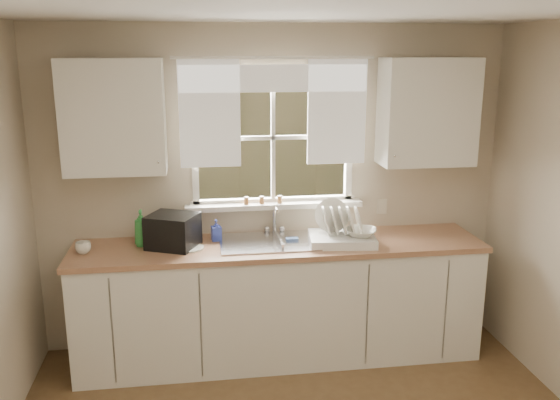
{
  "coord_description": "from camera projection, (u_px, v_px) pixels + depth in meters",
  "views": [
    {
      "loc": [
        -0.6,
        -2.46,
        2.3
      ],
      "look_at": [
        0.0,
        1.65,
        1.25
      ],
      "focal_mm": 38.0,
      "sensor_mm": 36.0,
      "label": 1
    }
  ],
  "objects": [
    {
      "name": "ceiling",
      "position": [
        339.0,
        0.0,
        2.39
      ],
      "size": [
        3.6,
        4.0,
        0.02
      ],
      "primitive_type": "cube",
      "color": "silver",
      "rests_on": "room_walls"
    },
    {
      "name": "upper_cabinet_left",
      "position": [
        114.0,
        117.0,
        4.14
      ],
      "size": [
        0.7,
        0.33,
        0.8
      ],
      "primitive_type": "cube",
      "color": "white",
      "rests_on": "room_walls"
    },
    {
      "name": "wall_outlet",
      "position": [
        382.0,
        206.0,
        4.77
      ],
      "size": [
        0.08,
        0.01,
        0.12
      ],
      "primitive_type": "cube",
      "color": "beige",
      "rests_on": "room_walls"
    },
    {
      "name": "black_appliance",
      "position": [
        173.0,
        231.0,
        4.28
      ],
      "size": [
        0.42,
        0.4,
        0.24
      ],
      "primitive_type": "cube",
      "rotation": [
        0.0,
        0.0,
        -0.43
      ],
      "color": "black",
      "rests_on": "countertop"
    },
    {
      "name": "soap_bottle_c",
      "position": [
        144.0,
        230.0,
        4.43
      ],
      "size": [
        0.17,
        0.17,
        0.16
      ],
      "primitive_type": "imported",
      "rotation": [
        0.0,
        0.0,
        -0.41
      ],
      "color": "beige",
      "rests_on": "countertop"
    },
    {
      "name": "dish_rack",
      "position": [
        341.0,
        233.0,
        4.39
      ],
      "size": [
        0.52,
        0.42,
        0.31
      ],
      "color": "white",
      "rests_on": "countertop"
    },
    {
      "name": "sill_jars",
      "position": [
        263.0,
        200.0,
        4.56
      ],
      "size": [
        0.3,
        0.04,
        0.06
      ],
      "color": "brown",
      "rests_on": "window"
    },
    {
      "name": "countertop",
      "position": [
        279.0,
        246.0,
        4.4
      ],
      "size": [
        3.04,
        0.65,
        0.04
      ],
      "primitive_type": "cube",
      "color": "#A97654",
      "rests_on": "base_cabinets"
    },
    {
      "name": "bowl",
      "position": [
        361.0,
        232.0,
        4.35
      ],
      "size": [
        0.29,
        0.29,
        0.05
      ],
      "primitive_type": "imported",
      "rotation": [
        0.0,
        0.0,
        -0.35
      ],
      "color": "white",
      "rests_on": "dish_rack"
    },
    {
      "name": "window",
      "position": [
        273.0,
        159.0,
        4.56
      ],
      "size": [
        1.38,
        0.16,
        1.06
      ],
      "color": "white",
      "rests_on": "room_walls"
    },
    {
      "name": "upper_cabinet_right",
      "position": [
        427.0,
        112.0,
        4.46
      ],
      "size": [
        0.7,
        0.33,
        0.8
      ],
      "primitive_type": "cube",
      "color": "white",
      "rests_on": "room_walls"
    },
    {
      "name": "saucer",
      "position": [
        190.0,
        248.0,
        4.27
      ],
      "size": [
        0.2,
        0.2,
        0.01
      ],
      "primitive_type": "cylinder",
      "color": "white",
      "rests_on": "countertop"
    },
    {
      "name": "base_cabinets",
      "position": [
        279.0,
        303.0,
        4.51
      ],
      "size": [
        3.0,
        0.62,
        0.87
      ],
      "primitive_type": "cube",
      "color": "white",
      "rests_on": "ground"
    },
    {
      "name": "room_walls",
      "position": [
        335.0,
        296.0,
        2.64
      ],
      "size": [
        3.62,
        4.02,
        2.5
      ],
      "color": "beige",
      "rests_on": "ground"
    },
    {
      "name": "sink",
      "position": [
        279.0,
        251.0,
        4.44
      ],
      "size": [
        0.88,
        0.52,
        0.4
      ],
      "color": "#B7B7BC",
      "rests_on": "countertop"
    },
    {
      "name": "curtains",
      "position": [
        274.0,
        101.0,
        4.4
      ],
      "size": [
        1.5,
        0.03,
        0.81
      ],
      "color": "white",
      "rests_on": "room_walls"
    },
    {
      "name": "soap_bottle_b",
      "position": [
        216.0,
        230.0,
        4.44
      ],
      "size": [
        0.08,
        0.08,
        0.16
      ],
      "primitive_type": "imported",
      "rotation": [
        0.0,
        0.0,
        0.15
      ],
      "color": "#3042B4",
      "rests_on": "countertop"
    },
    {
      "name": "cup",
      "position": [
        83.0,
        248.0,
        4.16
      ],
      "size": [
        0.14,
        0.14,
        0.09
      ],
      "primitive_type": "imported",
      "rotation": [
        0.0,
        0.0,
        0.32
      ],
      "color": "white",
      "rests_on": "countertop"
    },
    {
      "name": "soap_bottle_a",
      "position": [
        141.0,
        228.0,
        4.31
      ],
      "size": [
        0.11,
        0.11,
        0.27
      ],
      "primitive_type": "imported",
      "rotation": [
        0.0,
        0.0,
        -0.06
      ],
      "color": "green",
      "rests_on": "countertop"
    }
  ]
}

